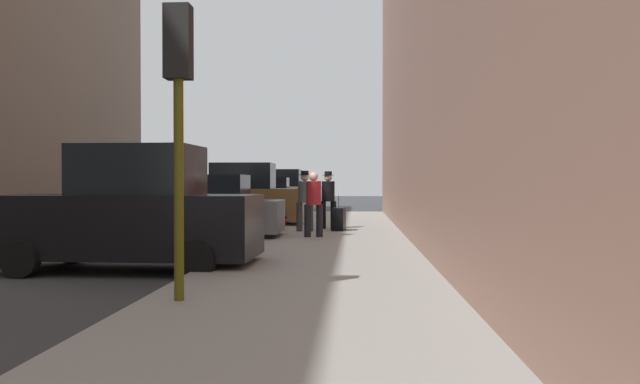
% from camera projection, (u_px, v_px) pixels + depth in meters
% --- Properties ---
extents(sidewalk, '(4.00, 40.00, 0.15)m').
position_uv_depth(sidewalk, '(317.00, 271.00, 10.59)').
color(sidewalk, gray).
rests_on(sidewalk, ground_plane).
extents(parked_black_suv, '(4.65, 2.16, 2.25)m').
position_uv_depth(parked_black_suv, '(131.00, 214.00, 11.14)').
color(parked_black_suv, black).
rests_on(parked_black_suv, ground_plane).
extents(parked_gray_coupe, '(4.20, 2.07, 1.79)m').
position_uv_depth(parked_gray_coupe, '(205.00, 210.00, 16.64)').
color(parked_gray_coupe, slate).
rests_on(parked_gray_coupe, ground_plane).
extents(parked_bronze_suv, '(4.61, 2.08, 2.25)m').
position_uv_depth(parked_bronze_suv, '(239.00, 198.00, 21.55)').
color(parked_bronze_suv, brown).
rests_on(parked_bronze_suv, ground_plane).
extents(parked_dark_green_sedan, '(4.25, 2.14, 1.79)m').
position_uv_depth(parked_dark_green_sedan, '(263.00, 199.00, 27.17)').
color(parked_dark_green_sedan, '#193828').
rests_on(parked_dark_green_sedan, ground_plane).
extents(parked_white_van, '(4.64, 2.13, 2.25)m').
position_uv_depth(parked_white_van, '(278.00, 193.00, 32.37)').
color(parked_white_van, silver).
rests_on(parked_white_van, ground_plane).
extents(fire_hydrant, '(0.42, 0.22, 0.70)m').
position_uv_depth(fire_hydrant, '(281.00, 219.00, 18.56)').
color(fire_hydrant, red).
rests_on(fire_hydrant, sidewalk).
extents(traffic_light, '(0.32, 0.32, 3.60)m').
position_uv_depth(traffic_light, '(179.00, 87.00, 7.59)').
color(traffic_light, '#514C0F').
rests_on(traffic_light, sidewalk).
extents(pedestrian_with_fedora, '(0.50, 0.40, 1.78)m').
position_uv_depth(pedestrian_with_fedora, '(328.00, 197.00, 19.28)').
color(pedestrian_with_fedora, black).
rests_on(pedestrian_with_fedora, sidewalk).
extents(pedestrian_with_beanie, '(0.51, 0.42, 1.78)m').
position_uv_depth(pedestrian_with_beanie, '(305.00, 198.00, 18.28)').
color(pedestrian_with_beanie, '#333338').
rests_on(pedestrian_with_beanie, sidewalk).
extents(pedestrian_in_red_jacket, '(0.53, 0.49, 1.71)m').
position_uv_depth(pedestrian_in_red_jacket, '(314.00, 201.00, 16.40)').
color(pedestrian_in_red_jacket, black).
rests_on(pedestrian_in_red_jacket, sidewalk).
extents(rolling_suitcase, '(0.43, 0.60, 1.04)m').
position_uv_depth(rolling_suitcase, '(339.00, 219.00, 18.53)').
color(rolling_suitcase, black).
rests_on(rolling_suitcase, sidewalk).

